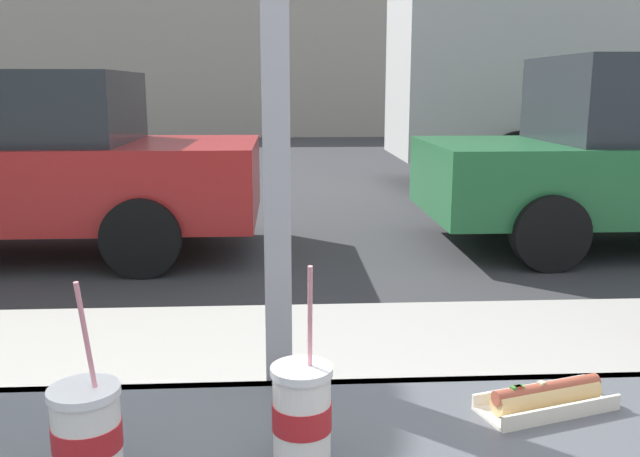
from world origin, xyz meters
TOP-DOWN VIEW (x-y plane):
  - ground_plane at (0.00, 8.00)m, footprint 60.00×60.00m
  - sidewalk_strip at (0.00, 1.60)m, footprint 16.00×2.80m
  - building_facade_far at (0.00, 20.09)m, footprint 28.00×1.20m
  - soda_cup_left at (0.03, -0.26)m, footprint 0.09×0.09m
  - soda_cup_right at (-0.27, -0.29)m, footprint 0.10×0.10m
  - hotdog_tray_far at (0.46, -0.11)m, footprint 0.26×0.16m
  - box_truck at (4.85, 9.24)m, footprint 6.51×2.44m

SIDE VIEW (x-z plane):
  - ground_plane at x=0.00m, z-range 0.00..0.00m
  - sidewalk_strip at x=0.00m, z-range 0.00..0.12m
  - hotdog_tray_far at x=0.46m, z-range 0.94..0.99m
  - soda_cup_right at x=-0.27m, z-range 0.87..1.17m
  - soda_cup_left at x=0.03m, z-range 0.87..1.18m
  - box_truck at x=4.85m, z-range 0.12..3.20m
  - building_facade_far at x=0.00m, z-range 0.00..4.25m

